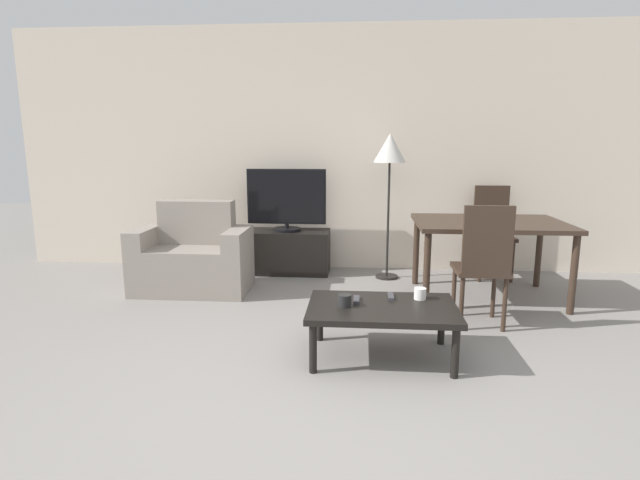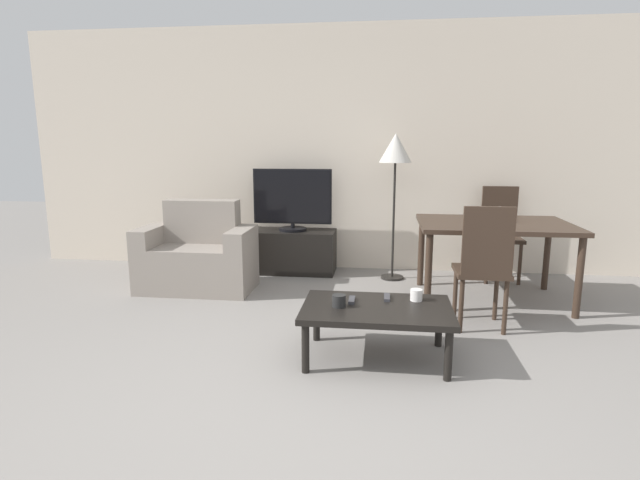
{
  "view_description": "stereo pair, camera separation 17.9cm",
  "coord_description": "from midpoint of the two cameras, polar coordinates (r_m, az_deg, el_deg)",
  "views": [
    {
      "loc": [
        0.26,
        -2.33,
        1.43
      ],
      "look_at": [
        -0.07,
        1.67,
        0.65
      ],
      "focal_mm": 28.0,
      "sensor_mm": 36.0,
      "label": 1
    },
    {
      "loc": [
        0.43,
        -2.31,
        1.43
      ],
      "look_at": [
        -0.07,
        1.67,
        0.65
      ],
      "focal_mm": 28.0,
      "sensor_mm": 36.0,
      "label": 2
    }
  ],
  "objects": [
    {
      "name": "dining_table",
      "position": [
        4.81,
        20.29,
        0.97
      ],
      "size": [
        1.34,
        0.96,
        0.73
      ],
      "color": "#38281E",
      "rests_on": "ground_plane"
    },
    {
      "name": "dining_chair_near",
      "position": [
        4.02,
        19.44,
        -2.46
      ],
      "size": [
        0.4,
        0.4,
        0.98
      ],
      "color": "#38281E",
      "rests_on": "ground_plane"
    },
    {
      "name": "cup_colored_far",
      "position": [
        3.52,
        12.4,
        -6.16
      ],
      "size": [
        0.08,
        0.08,
        0.08
      ],
      "color": "white",
      "rests_on": "coffee_table"
    },
    {
      "name": "remote_secondary",
      "position": [
        3.53,
        9.11,
        -6.5
      ],
      "size": [
        0.04,
        0.15,
        0.02
      ],
      "color": "#38383D",
      "rests_on": "coffee_table"
    },
    {
      "name": "floor_lamp",
      "position": [
        5.25,
        9.6,
        9.6
      ],
      "size": [
        0.34,
        0.34,
        1.53
      ],
      "color": "black",
      "rests_on": "ground_plane"
    },
    {
      "name": "dining_chair_far",
      "position": [
        5.64,
        20.75,
        1.21
      ],
      "size": [
        0.4,
        0.4,
        0.98
      ],
      "color": "#38281E",
      "rests_on": "ground_plane"
    },
    {
      "name": "remote_primary",
      "position": [
        3.44,
        5.15,
        -6.87
      ],
      "size": [
        0.04,
        0.15,
        0.02
      ],
      "color": "#38383D",
      "rests_on": "coffee_table"
    },
    {
      "name": "tv_stand",
      "position": [
        5.59,
        -2.18,
        -1.3
      ],
      "size": [
        0.94,
        0.44,
        0.47
      ],
      "color": "black",
      "rests_on": "ground_plane"
    },
    {
      "name": "coffee_table",
      "position": [
        3.38,
        8.04,
        -8.2
      ],
      "size": [
        0.99,
        0.64,
        0.37
      ],
      "color": "black",
      "rests_on": "ground_plane"
    },
    {
      "name": "ground_plane",
      "position": [
        2.75,
        -1.19,
        -20.38
      ],
      "size": [
        18.0,
        18.0,
        0.0
      ],
      "primitive_type": "plane",
      "color": "gray"
    },
    {
      "name": "tv",
      "position": [
        5.5,
        -2.23,
        4.59
      ],
      "size": [
        0.87,
        0.3,
        0.68
      ],
      "color": "black",
      "rests_on": "tv_stand"
    },
    {
      "name": "wall_back",
      "position": [
        5.69,
        3.74,
        10.2
      ],
      "size": [
        7.37,
        0.06,
        2.7
      ],
      "color": "beige",
      "rests_on": "ground_plane"
    },
    {
      "name": "armchair",
      "position": [
        5.05,
        -12.81,
        -1.94
      ],
      "size": [
        1.1,
        0.61,
        0.87
      ],
      "color": "gray",
      "rests_on": "ground_plane"
    },
    {
      "name": "cup_white_near",
      "position": [
        3.32,
        3.73,
        -6.96
      ],
      "size": [
        0.09,
        0.09,
        0.08
      ],
      "color": "black",
      "rests_on": "coffee_table"
    },
    {
      "name": "wine_glass_left",
      "position": [
        4.8,
        20.86,
        3.11
      ],
      "size": [
        0.07,
        0.07,
        0.15
      ],
      "color": "silver",
      "rests_on": "dining_table"
    }
  ]
}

